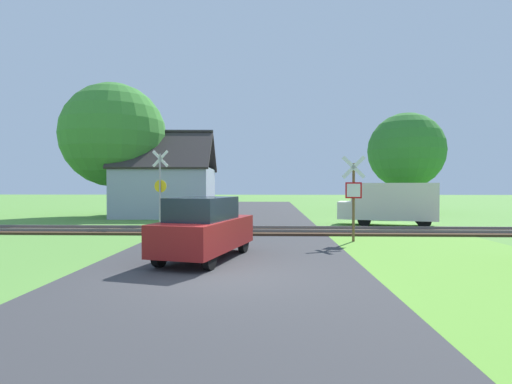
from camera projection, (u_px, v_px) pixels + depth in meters
name	position (u px, v px, depth m)	size (l,w,h in m)	color
ground_plane	(220.00, 276.00, 9.35)	(160.00, 160.00, 0.00)	#5B933D
road_asphalt	(229.00, 260.00, 11.35)	(7.19, 80.00, 0.01)	#38383A
rail_track	(244.00, 231.00, 17.98)	(60.00, 2.60, 0.22)	#422D1E
stop_sign_near	(354.00, 193.00, 14.95)	(0.86, 0.22, 3.23)	brown
crossing_sign_far	(160.00, 184.00, 20.30)	(0.87, 0.17, 3.91)	#9E9EA5
house	(167.00, 189.00, 27.70)	(6.76, 7.11, 5.96)	#99A3B7
tree_left	(114.00, 135.00, 27.20)	(7.02, 7.02, 9.05)	#513823
tree_far	(406.00, 151.00, 31.41)	(5.94, 5.94, 7.81)	#513823
mail_truck	(390.00, 202.00, 20.89)	(5.22, 3.10, 2.24)	silver
parked_car	(205.00, 228.00, 11.39)	(2.57, 4.28, 1.78)	maroon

